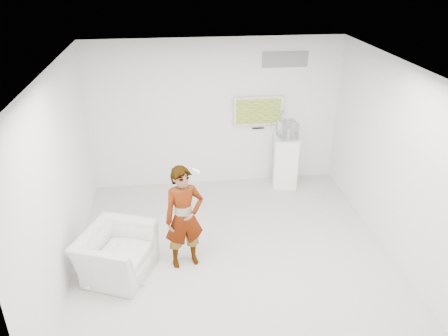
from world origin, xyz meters
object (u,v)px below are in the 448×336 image
(pedestal, at_px, (285,162))
(floor_uplight, at_px, (281,175))
(tv, at_px, (258,111))
(armchair, at_px, (116,253))
(person, at_px, (184,218))

(pedestal, xyz_separation_m, floor_uplight, (-0.02, 0.20, -0.40))
(tv, relative_size, armchair, 0.92)
(person, bearing_deg, armchair, 171.41)
(pedestal, bearing_deg, floor_uplight, 96.19)
(armchair, bearing_deg, tv, -21.61)
(person, xyz_separation_m, armchair, (-1.04, -0.10, -0.48))
(floor_uplight, bearing_deg, tv, 168.65)
(tv, distance_m, pedestal, 1.19)
(floor_uplight, bearing_deg, armchair, -140.48)
(armchair, distance_m, pedestal, 4.03)
(armchair, relative_size, floor_uplight, 4.11)
(armchair, bearing_deg, person, -61.95)
(armchair, distance_m, floor_uplight, 4.13)
(pedestal, relative_size, floor_uplight, 4.05)
(tv, height_order, armchair, tv)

